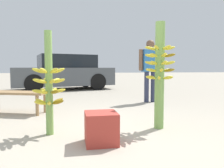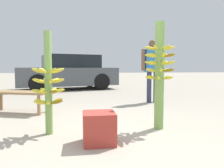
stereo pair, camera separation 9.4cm
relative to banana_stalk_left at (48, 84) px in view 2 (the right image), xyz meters
The scene contains 7 objects.
ground_plane 1.05m from the banana_stalk_left, 19.36° to the right, with size 80.00×80.00×0.00m, color #A89E8C.
banana_stalk_left is the anchor object (origin of this frame).
banana_stalk_center 1.53m from the banana_stalk_left, ahead, with size 0.44×0.43×1.52m.
vendor_person 3.30m from the banana_stalk_left, 46.46° to the left, with size 0.64×0.25×1.58m.
market_bench 1.73m from the banana_stalk_left, 116.52° to the left, with size 1.32×0.83×0.42m.
parked_car 6.28m from the banana_stalk_left, 90.14° to the left, with size 4.24×2.69×1.41m.
produce_crate 0.91m from the banana_stalk_left, 37.33° to the right, with size 0.36×0.36×0.36m.
Camera 2 is at (-0.39, -2.66, 0.87)m, focal length 35.00 mm.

